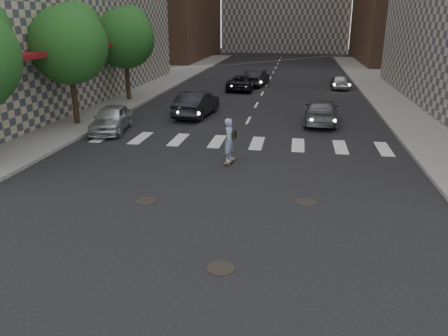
% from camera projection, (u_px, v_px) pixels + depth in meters
% --- Properties ---
extents(ground, '(160.00, 160.00, 0.00)m').
position_uv_depth(ground, '(196.00, 221.00, 13.26)').
color(ground, black).
rests_on(ground, ground).
extents(sidewalk_left, '(13.00, 80.00, 0.15)m').
position_uv_depth(sidewalk_left, '(73.00, 96.00, 34.16)').
color(sidewalk_left, gray).
rests_on(sidewalk_left, ground).
extents(tree_b, '(4.20, 4.20, 6.60)m').
position_uv_depth(tree_b, '(70.00, 41.00, 23.61)').
color(tree_b, '#382619').
rests_on(tree_b, sidewalk_left).
extents(tree_c, '(4.20, 4.20, 6.60)m').
position_uv_depth(tree_c, '(126.00, 36.00, 31.07)').
color(tree_c, '#382619').
rests_on(tree_c, sidewalk_left).
extents(manhole_a, '(0.70, 0.70, 0.02)m').
position_uv_depth(manhole_a, '(221.00, 268.00, 10.74)').
color(manhole_a, black).
rests_on(manhole_a, ground).
extents(manhole_b, '(0.70, 0.70, 0.02)m').
position_uv_depth(manhole_b, '(146.00, 201.00, 14.69)').
color(manhole_b, black).
rests_on(manhole_b, ground).
extents(manhole_c, '(0.70, 0.70, 0.02)m').
position_uv_depth(manhole_c, '(306.00, 202.00, 14.60)').
color(manhole_c, black).
rests_on(manhole_c, ground).
extents(skateboarder, '(0.55, 0.99, 1.92)m').
position_uv_depth(skateboarder, '(230.00, 140.00, 18.27)').
color(skateboarder, brown).
rests_on(skateboarder, ground).
extents(silver_sedan, '(2.19, 4.32, 1.41)m').
position_uv_depth(silver_sedan, '(112.00, 118.00, 23.57)').
color(silver_sedan, silver).
rests_on(silver_sedan, ground).
extents(traffic_car_a, '(2.13, 4.84, 1.55)m').
position_uv_depth(traffic_car_a, '(197.00, 104.00, 27.21)').
color(traffic_car_a, black).
rests_on(traffic_car_a, ground).
extents(traffic_car_b, '(2.28, 4.90, 1.39)m').
position_uv_depth(traffic_car_b, '(321.00, 111.00, 25.42)').
color(traffic_car_b, '#585A60').
rests_on(traffic_car_b, ground).
extents(traffic_car_c, '(2.37, 4.77, 1.30)m').
position_uv_depth(traffic_car_c, '(242.00, 82.00, 37.18)').
color(traffic_car_c, black).
rests_on(traffic_car_c, ground).
extents(traffic_car_d, '(1.61, 3.80, 1.28)m').
position_uv_depth(traffic_car_d, '(340.00, 81.00, 37.94)').
color(traffic_car_d, '#A2A5A9').
rests_on(traffic_car_d, ground).
extents(traffic_car_e, '(2.10, 4.54, 1.44)m').
position_uv_depth(traffic_car_e, '(256.00, 78.00, 39.46)').
color(traffic_car_e, black).
rests_on(traffic_car_e, ground).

